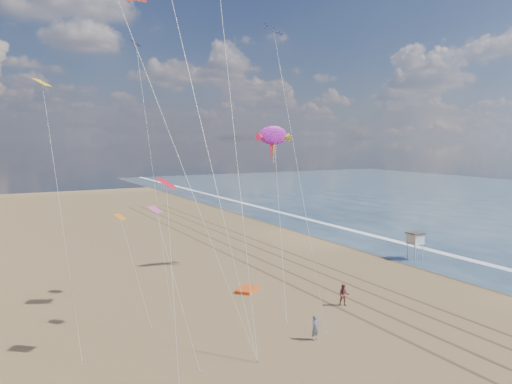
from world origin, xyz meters
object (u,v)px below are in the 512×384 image
Objects in this scene: grounded_kite at (247,290)px; show_kite at (273,136)px; lifeguard_stand at (415,239)px; kite_flyer_b at (344,295)px; kite_flyer_a at (315,328)px.

grounded_kite is 17.31m from show_kite.
lifeguard_stand is 20.47m from kite_flyer_b.
show_kite reaches higher than kite_flyer_a.
grounded_kite is (-23.60, -1.61, -2.37)m from lifeguard_stand.
grounded_kite is 1.26× the size of kite_flyer_b.
kite_flyer_a reaches higher than grounded_kite.
kite_flyer_b is at bearing -94.40° from grounded_kite.
grounded_kite is 12.69m from kite_flyer_a.
show_kite is at bearing 4.71° from grounded_kite.
lifeguard_stand reaches higher than kite_flyer_b.
grounded_kite is at bearing 162.18° from kite_flyer_b.
grounded_kite is 1.34× the size of kite_flyer_a.
kite_flyer_b is (-1.17, -14.19, -13.81)m from show_kite.
show_kite is at bearing 122.30° from kite_flyer_b.
grounded_kite is at bearing -135.72° from show_kite.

